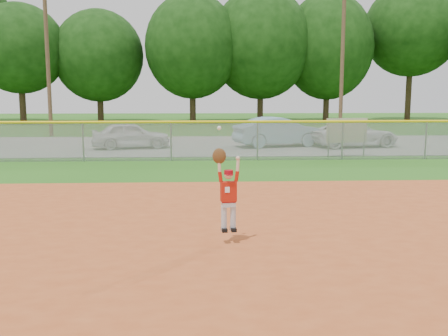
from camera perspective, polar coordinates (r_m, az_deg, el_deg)
The scene contains 11 objects.
ground at distance 9.54m, azimuth -9.28°, elevation -7.09°, with size 120.00×120.00×0.00m, color #245A14.
clay_infield at distance 6.72m, azimuth -12.16°, elevation -13.73°, with size 24.00×16.00×0.04m, color #A7471E.
parking_strip at distance 25.29m, azimuth -5.31°, elevation 2.64°, with size 44.00×10.00×0.03m, color slate.
car_white_a at distance 23.84m, azimuth -10.60°, elevation 3.71°, with size 1.46×3.62×1.23m, color silver.
car_blue at distance 24.41m, azimuth 6.28°, elevation 4.14°, with size 1.51×4.33×1.43m, color #7BA3B8.
car_white_b at distance 24.96m, azimuth 14.68°, elevation 3.71°, with size 1.94×4.21×1.17m, color silver.
sponsor_sign at distance 20.93m, azimuth 13.86°, elevation 4.08°, with size 1.76×0.37×1.59m.
outfield_fence at distance 19.24m, azimuth -6.08°, elevation 3.42°, with size 40.06×0.10×1.55m.
power_lines at distance 31.22m, azimuth -3.09°, elevation 12.31°, with size 19.40×0.24×9.00m.
tree_line at distance 47.31m, azimuth -3.11°, elevation 14.44°, with size 62.37×13.00×14.43m.
ballplayer at distance 8.34m, azimuth 0.36°, elevation -2.57°, with size 0.47×0.21×1.78m.
Camera 1 is at (1.07, -9.14, 2.53)m, focal length 40.00 mm.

